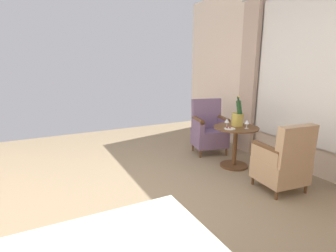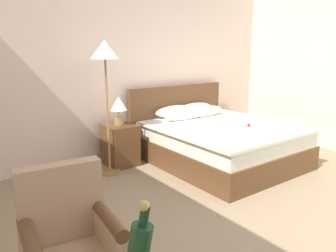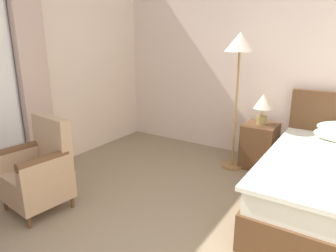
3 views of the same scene
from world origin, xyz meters
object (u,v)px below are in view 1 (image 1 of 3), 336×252
Objects in this scene: wine_glass_near_edge at (247,122)px; champagne_bucket at (238,117)px; snack_plate at (230,129)px; side_table_round at (235,143)px; wine_glass_near_bucket at (227,121)px; armchair_facing_bed at (209,129)px; armchair_by_window at (283,162)px.

champagne_bucket is at bearing -89.81° from wine_glass_near_edge.
side_table_round is at bearing -160.94° from snack_plate.
wine_glass_near_bucket reaches higher than snack_plate.
side_table_round is 0.78m from armchair_facing_bed.
armchair_by_window is at bearing 88.43° from armchair_facing_bed.
champagne_bucket reaches higher than wine_glass_near_bucket.
armchair_facing_bed is at bearing -104.93° from snack_plate.
snack_plate is (0.26, -0.09, -0.09)m from wine_glass_near_edge.
champagne_bucket is 1.08m from armchair_by_window.
snack_plate is 0.90m from armchair_facing_bed.
armchair_by_window reaches higher than wine_glass_near_bucket.
armchair_by_window is at bearing 101.41° from snack_plate.
armchair_by_window is 1.73m from armchair_facing_bed.
side_table_round is 4.23× the size of snack_plate.
armchair_by_window reaches higher than side_table_round.
armchair_facing_bed reaches higher than wine_glass_near_bucket.
champagne_bucket is 3.60× the size of wine_glass_near_edge.
armchair_facing_bed is (-0.22, -0.77, -0.33)m from wine_glass_near_bucket.
snack_plate is at bearing 75.07° from armchair_facing_bed.
champagne_bucket is 0.81m from armchair_facing_bed.
wine_glass_near_bucket reaches higher than side_table_round.
champagne_bucket is 2.94× the size of snack_plate.
wine_glass_near_edge is at bearing 92.14° from armchair_facing_bed.
armchair_facing_bed is (-0.22, -0.84, -0.23)m from snack_plate.
side_table_round is at bearing 87.22° from armchair_facing_bed.
side_table_round is 0.95m from armchair_by_window.
champagne_bucket reaches higher than armchair_facing_bed.
snack_plate is (0.19, 0.06, 0.27)m from side_table_round.
wine_glass_near_bucket is 0.15× the size of armchair_facing_bed.
wine_glass_near_edge is at bearing 114.93° from side_table_round.
snack_plate is at bearing 88.96° from wine_glass_near_bucket.
champagne_bucket is at bearing -155.13° from snack_plate.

